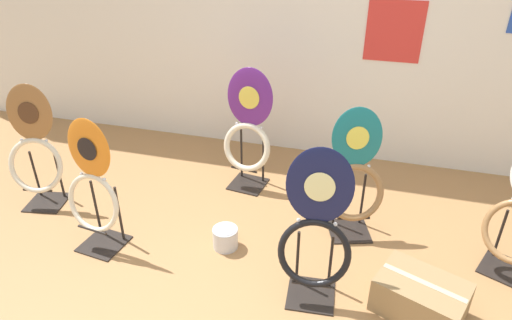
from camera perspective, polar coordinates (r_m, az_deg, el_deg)
The scene contains 8 objects.
wall_back at distance 3.93m, azimuth 10.48°, elevation 17.99°, with size 8.00×0.07×2.60m.
toilet_seat_display_navy_moon at distance 2.57m, azimuth 7.48°, elevation -9.22°, with size 0.42×0.30×0.97m.
toilet_seat_display_purple_note at distance 3.58m, azimuth -1.01°, elevation 3.48°, with size 0.41×0.31×0.99m.
toilet_seat_display_orange_sun at distance 3.11m, azimuth -19.71°, elevation -3.35°, with size 0.41×0.31×0.93m.
toilet_seat_display_teal_sax at distance 3.14m, azimuth 12.23°, elevation -2.41°, with size 0.44×0.35×0.92m.
toilet_seat_display_woodgrain at distance 3.75m, azimuth -25.92°, elevation 0.82°, with size 0.44×0.33×0.95m.
paint_can at distance 3.14m, azimuth -3.85°, elevation -9.58°, with size 0.17×0.17×0.15m.
storage_box at distance 2.84m, azimuth 19.86°, elevation -15.83°, with size 0.56×0.48×0.23m.
Camera 1 is at (0.37, -1.53, 2.06)m, focal length 32.00 mm.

